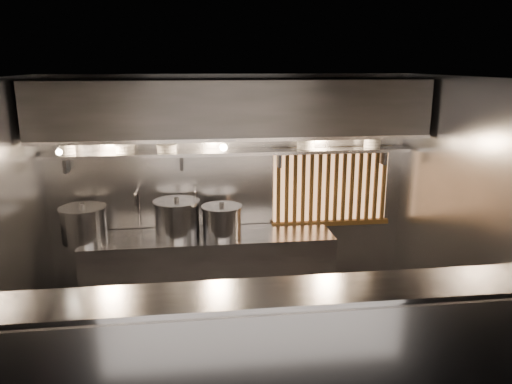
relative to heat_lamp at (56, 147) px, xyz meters
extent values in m
plane|color=black|center=(1.90, -0.85, -2.07)|extent=(4.50, 4.50, 0.00)
plane|color=black|center=(1.90, -0.85, 0.73)|extent=(4.50, 4.50, 0.00)
plane|color=gray|center=(1.90, 0.65, -0.67)|extent=(4.50, 0.00, 4.50)
plane|color=gray|center=(-0.35, -0.85, -0.67)|extent=(0.00, 3.00, 3.00)
plane|color=gray|center=(4.15, -0.85, -0.67)|extent=(0.00, 3.00, 3.00)
cube|color=#929297|center=(1.90, -1.80, -1.52)|extent=(4.50, 0.50, 1.10)
cube|color=#939399|center=(1.90, -2.06, -1.52)|extent=(4.50, 0.02, 1.01)
cube|color=#929297|center=(1.90, -1.80, -0.95)|extent=(4.50, 0.56, 0.03)
cube|color=#929297|center=(1.60, 0.28, -1.62)|extent=(3.00, 0.70, 0.90)
cube|color=#929297|center=(1.90, 0.47, -0.19)|extent=(4.40, 0.34, 0.04)
cube|color=#2D2D30|center=(1.90, 0.25, 0.36)|extent=(4.40, 0.80, 0.65)
cube|color=#929297|center=(1.90, -0.15, 0.05)|extent=(4.40, 0.03, 0.04)
cube|color=#F8AE6F|center=(3.20, 0.63, -0.69)|extent=(1.50, 0.02, 0.92)
cube|color=brown|center=(3.20, 0.58, -0.20)|extent=(1.56, 0.06, 0.06)
cube|color=brown|center=(3.20, 0.58, -1.18)|extent=(1.56, 0.06, 0.06)
cube|color=brown|center=(2.50, 0.58, -0.69)|extent=(0.04, 0.04, 0.92)
cube|color=brown|center=(2.61, 0.58, -0.69)|extent=(0.04, 0.04, 0.92)
cube|color=brown|center=(2.72, 0.58, -0.69)|extent=(0.04, 0.04, 0.92)
cube|color=brown|center=(2.82, 0.58, -0.69)|extent=(0.04, 0.04, 0.92)
cube|color=brown|center=(2.93, 0.58, -0.69)|extent=(0.04, 0.04, 0.92)
cube|color=brown|center=(3.04, 0.58, -0.69)|extent=(0.04, 0.04, 0.92)
cube|color=brown|center=(3.14, 0.58, -0.69)|extent=(0.04, 0.04, 0.92)
cube|color=brown|center=(3.25, 0.58, -0.69)|extent=(0.04, 0.04, 0.92)
cube|color=brown|center=(3.36, 0.58, -0.69)|extent=(0.04, 0.04, 0.92)
cube|color=brown|center=(3.47, 0.58, -0.69)|extent=(0.04, 0.04, 0.92)
cube|color=brown|center=(3.57, 0.58, -0.69)|extent=(0.04, 0.04, 0.92)
cube|color=brown|center=(3.68, 0.58, -0.69)|extent=(0.04, 0.04, 0.92)
cube|color=brown|center=(3.79, 0.58, -0.69)|extent=(0.04, 0.04, 0.92)
cube|color=brown|center=(3.89, 0.58, -0.69)|extent=(0.04, 0.04, 0.92)
cylinder|color=silver|center=(0.75, 0.60, -0.88)|extent=(0.03, 0.03, 0.48)
sphere|color=silver|center=(0.75, 0.60, -0.64)|extent=(0.04, 0.04, 0.04)
cylinder|color=silver|center=(0.75, 0.47, -0.64)|extent=(0.03, 0.26, 0.03)
sphere|color=silver|center=(0.75, 0.34, -0.64)|extent=(0.04, 0.04, 0.04)
cylinder|color=silver|center=(0.75, 0.34, -0.71)|extent=(0.03, 0.03, 0.14)
cylinder|color=silver|center=(1.45, 0.60, -0.88)|extent=(0.03, 0.03, 0.48)
sphere|color=silver|center=(1.45, 0.60, -0.64)|extent=(0.04, 0.04, 0.04)
cylinder|color=silver|center=(1.45, 0.47, -0.64)|extent=(0.03, 0.26, 0.03)
sphere|color=silver|center=(1.45, 0.34, -0.64)|extent=(0.04, 0.04, 0.04)
cylinder|color=silver|center=(1.45, 0.34, -0.71)|extent=(0.03, 0.03, 0.14)
cone|color=#929297|center=(0.00, 0.00, 0.00)|extent=(0.25, 0.27, 0.20)
sphere|color=#FFE0B2|center=(0.03, -0.02, -0.06)|extent=(0.07, 0.07, 0.07)
cylinder|color=#2D2D30|center=(0.00, 0.10, 0.08)|extent=(0.02, 0.22, 0.02)
cylinder|color=#2D2D30|center=(1.80, 0.35, -0.03)|extent=(0.01, 0.01, 0.12)
sphere|color=#FFE0B2|center=(1.80, 0.35, -0.11)|extent=(0.09, 0.09, 0.09)
cylinder|color=#929297|center=(0.15, 0.27, -0.98)|extent=(0.68, 0.68, 0.38)
cylinder|color=#929297|center=(0.15, 0.27, -0.77)|extent=(0.72, 0.72, 0.03)
cylinder|color=#2D2D30|center=(0.15, 0.27, -0.73)|extent=(0.06, 0.06, 0.04)
cylinder|color=#929297|center=(1.22, 0.33, -0.96)|extent=(0.67, 0.67, 0.41)
cylinder|color=#929297|center=(1.22, 0.33, -0.75)|extent=(0.71, 0.71, 0.03)
cylinder|color=#2D2D30|center=(1.22, 0.33, -0.71)|extent=(0.06, 0.06, 0.04)
cylinder|color=#929297|center=(1.76, 0.26, -1.00)|extent=(0.57, 0.57, 0.34)
cylinder|color=#929297|center=(1.76, 0.26, -0.81)|extent=(0.60, 0.60, 0.03)
cylinder|color=#2D2D30|center=(1.76, 0.26, -0.78)|extent=(0.06, 0.06, 0.04)
cylinder|color=silver|center=(-0.01, 0.47, -0.15)|extent=(0.19, 0.19, 0.03)
cylinder|color=silver|center=(-0.01, 0.47, -0.11)|extent=(0.19, 0.19, 0.03)
cylinder|color=silver|center=(-0.01, 0.47, -0.07)|extent=(0.19, 0.19, 0.03)
cylinder|color=silver|center=(-0.01, 0.47, -0.04)|extent=(0.21, 0.21, 0.01)
cylinder|color=silver|center=(0.65, 0.47, -0.15)|extent=(0.22, 0.22, 0.03)
cylinder|color=silver|center=(0.65, 0.47, -0.11)|extent=(0.22, 0.22, 0.03)
cylinder|color=silver|center=(0.65, 0.47, -0.08)|extent=(0.24, 0.24, 0.01)
cylinder|color=silver|center=(1.13, 0.47, -0.15)|extent=(0.23, 0.23, 0.03)
cylinder|color=silver|center=(1.13, 0.47, -0.11)|extent=(0.23, 0.23, 0.03)
cylinder|color=silver|center=(1.13, 0.47, -0.08)|extent=(0.25, 0.25, 0.01)
cylinder|color=silver|center=(2.81, 0.47, -0.15)|extent=(0.22, 0.22, 0.03)
cylinder|color=silver|center=(2.81, 0.47, -0.11)|extent=(0.22, 0.22, 0.03)
cylinder|color=silver|center=(2.81, 0.47, -0.07)|extent=(0.22, 0.22, 0.03)
cylinder|color=silver|center=(2.81, 0.47, -0.04)|extent=(0.24, 0.24, 0.01)
cylinder|color=silver|center=(3.66, 0.47, -0.15)|extent=(0.21, 0.21, 0.03)
cylinder|color=silver|center=(3.66, 0.47, -0.11)|extent=(0.21, 0.21, 0.03)
cylinder|color=silver|center=(3.66, 0.47, -0.07)|extent=(0.21, 0.21, 0.03)
cylinder|color=silver|center=(3.66, 0.47, -0.03)|extent=(0.21, 0.21, 0.03)
cylinder|color=silver|center=(3.66, 0.47, -0.01)|extent=(0.22, 0.22, 0.01)
camera|label=1|loc=(1.42, -5.47, 0.86)|focal=35.00mm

